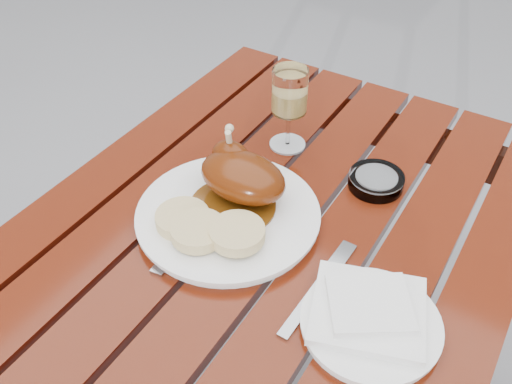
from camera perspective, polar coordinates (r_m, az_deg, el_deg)
table at (r=1.25m, az=-0.20°, el=-17.45°), size 0.80×1.20×0.75m
dinner_plate at (r=0.99m, az=-2.80°, el=-2.41°), size 0.37×0.37×0.02m
roast_duck at (r=0.99m, az=-1.56°, el=1.66°), size 0.16×0.16×0.12m
bread_dumplings at (r=0.94m, az=-5.06°, el=-3.54°), size 0.19×0.12×0.03m
wine_glass at (r=1.12m, az=3.32°, el=8.25°), size 0.08×0.08×0.17m
side_plate at (r=0.86m, az=11.39°, el=-12.86°), size 0.25×0.25×0.02m
napkin at (r=0.85m, az=11.16°, el=-11.53°), size 0.20×0.19×0.01m
ashtray at (r=1.08m, az=11.91°, el=1.10°), size 0.10×0.10×0.03m
fork at (r=0.97m, az=-7.10°, el=-4.40°), size 0.04×0.19×0.01m
knife at (r=0.89m, az=5.78°, el=-10.13°), size 0.02×0.19×0.01m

